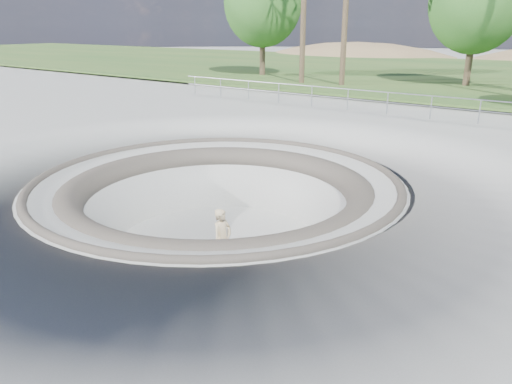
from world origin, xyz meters
TOP-DOWN VIEW (x-y plane):
  - ground at (0.00, 0.00)m, footprint 180.00×180.00m
  - skate_bowl at (0.00, 0.00)m, footprint 14.00×14.00m
  - grass_strip at (0.00, 34.00)m, footprint 180.00×36.00m
  - safety_railing at (0.00, 12.00)m, footprint 25.00×0.06m
  - skateboard at (1.29, -1.33)m, footprint 0.95×0.47m
  - skater at (1.29, -1.33)m, footprint 0.40×0.60m
  - bushy_tree_left at (-14.93, 22.94)m, footprint 6.18×5.62m
  - bushy_tree_mid at (0.10, 25.02)m, footprint 5.86×5.33m

SIDE VIEW (x-z plane):
  - skate_bowl at x=0.00m, z-range -3.88..0.22m
  - skateboard at x=1.29m, z-range -1.87..-1.78m
  - skater at x=1.29m, z-range -1.81..-0.18m
  - ground at x=0.00m, z-range 0.00..0.00m
  - grass_strip at x=0.00m, z-range 0.16..0.28m
  - safety_railing at x=0.00m, z-range 0.18..1.20m
  - bushy_tree_mid at x=0.10m, z-range 1.19..9.64m
  - bushy_tree_left at x=-14.93m, z-range 1.24..10.16m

